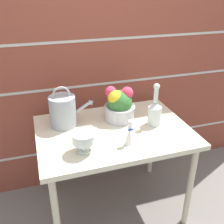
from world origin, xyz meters
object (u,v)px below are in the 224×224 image
object	(u,v)px
glass_decanter	(155,111)
figurine_vase	(130,134)
watering_can	(63,111)
crystal_pedestal_bowl	(83,139)
flower_planter	(119,105)

from	to	relation	value
glass_decanter	figurine_vase	xyz separation A→B (m)	(-0.26, -0.19, -0.03)
watering_can	glass_decanter	size ratio (longest dim) A/B	1.04
crystal_pedestal_bowl	glass_decanter	world-z (taller)	glass_decanter
glass_decanter	watering_can	bearing A→B (deg)	163.63
glass_decanter	figurine_vase	size ratio (longest dim) A/B	1.82
watering_can	figurine_vase	distance (m)	0.52
flower_planter	figurine_vase	bearing A→B (deg)	-97.54
flower_planter	crystal_pedestal_bowl	bearing A→B (deg)	-136.22
flower_planter	figurine_vase	distance (m)	0.34
watering_can	figurine_vase	world-z (taller)	watering_can
glass_decanter	figurine_vase	distance (m)	0.32
flower_planter	glass_decanter	xyz separation A→B (m)	(0.22, -0.15, -0.02)
crystal_pedestal_bowl	figurine_vase	size ratio (longest dim) A/B	0.86
watering_can	glass_decanter	world-z (taller)	glass_decanter
watering_can	figurine_vase	bearing A→B (deg)	-45.40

